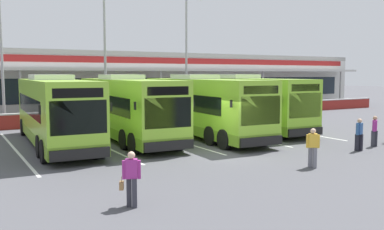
{
  "coord_description": "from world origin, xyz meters",
  "views": [
    {
      "loc": [
        -11.13,
        -16.44,
        3.83
      ],
      "look_at": [
        0.16,
        3.0,
        1.6
      ],
      "focal_mm": 39.11,
      "sensor_mm": 36.0,
      "label": 1
    }
  ],
  "objects_px": {
    "pedestrian_in_dark_coat": "(313,147)",
    "lamp_post_centre": "(105,43)",
    "coach_bus_centre": "(202,107)",
    "pedestrian_with_handbag": "(131,178)",
    "pedestrian_near_bin": "(375,130)",
    "lamp_post_east": "(186,47)",
    "coach_bus_leftmost": "(55,112)",
    "lamp_post_west": "(1,40)",
    "pedestrian_child": "(359,134)",
    "coach_bus_left_centre": "(127,109)",
    "coach_bus_right_centre": "(244,103)"
  },
  "relations": [
    {
      "from": "pedestrian_in_dark_coat",
      "to": "lamp_post_centre",
      "type": "relative_size",
      "value": 0.15
    },
    {
      "from": "coach_bus_centre",
      "to": "pedestrian_with_handbag",
      "type": "bearing_deg",
      "value": -129.82
    },
    {
      "from": "pedestrian_near_bin",
      "to": "lamp_post_east",
      "type": "xyz_separation_m",
      "value": [
        -0.13,
        19.92,
        5.42
      ]
    },
    {
      "from": "pedestrian_with_handbag",
      "to": "pedestrian_in_dark_coat",
      "type": "distance_m",
      "value": 8.36
    },
    {
      "from": "lamp_post_centre",
      "to": "lamp_post_east",
      "type": "bearing_deg",
      "value": 8.19
    },
    {
      "from": "pedestrian_near_bin",
      "to": "lamp_post_east",
      "type": "height_order",
      "value": "lamp_post_east"
    },
    {
      "from": "pedestrian_near_bin",
      "to": "coach_bus_leftmost",
      "type": "bearing_deg",
      "value": 148.13
    },
    {
      "from": "pedestrian_with_handbag",
      "to": "lamp_post_east",
      "type": "relative_size",
      "value": 0.15
    },
    {
      "from": "coach_bus_leftmost",
      "to": "pedestrian_with_handbag",
      "type": "distance_m",
      "value": 11.95
    },
    {
      "from": "pedestrian_in_dark_coat",
      "to": "lamp_post_west",
      "type": "distance_m",
      "value": 23.96
    },
    {
      "from": "pedestrian_child",
      "to": "lamp_post_centre",
      "type": "distance_m",
      "value": 20.97
    },
    {
      "from": "coach_bus_left_centre",
      "to": "lamp_post_centre",
      "type": "height_order",
      "value": "lamp_post_centre"
    },
    {
      "from": "pedestrian_near_bin",
      "to": "lamp_post_centre",
      "type": "xyz_separation_m",
      "value": [
        -8.29,
        18.75,
        5.42
      ]
    },
    {
      "from": "coach_bus_right_centre",
      "to": "pedestrian_in_dark_coat",
      "type": "relative_size",
      "value": 7.57
    },
    {
      "from": "pedestrian_child",
      "to": "coach_bus_left_centre",
      "type": "bearing_deg",
      "value": 132.41
    },
    {
      "from": "pedestrian_in_dark_coat",
      "to": "coach_bus_right_centre",
      "type": "bearing_deg",
      "value": 65.97
    },
    {
      "from": "pedestrian_in_dark_coat",
      "to": "lamp_post_west",
      "type": "xyz_separation_m",
      "value": [
        -9.26,
        21.42,
        5.42
      ]
    },
    {
      "from": "lamp_post_west",
      "to": "coach_bus_centre",
      "type": "bearing_deg",
      "value": -49.74
    },
    {
      "from": "coach_bus_centre",
      "to": "pedestrian_near_bin",
      "type": "height_order",
      "value": "coach_bus_centre"
    },
    {
      "from": "coach_bus_left_centre",
      "to": "coach_bus_right_centre",
      "type": "xyz_separation_m",
      "value": [
        8.71,
        0.15,
        0.0
      ]
    },
    {
      "from": "coach_bus_centre",
      "to": "coach_bus_right_centre",
      "type": "bearing_deg",
      "value": 17.04
    },
    {
      "from": "coach_bus_right_centre",
      "to": "lamp_post_centre",
      "type": "bearing_deg",
      "value": 124.55
    },
    {
      "from": "coach_bus_centre",
      "to": "lamp_post_west",
      "type": "xyz_separation_m",
      "value": [
        -9.91,
        11.7,
        4.5
      ]
    },
    {
      "from": "pedestrian_child",
      "to": "pedestrian_with_handbag",
      "type": "bearing_deg",
      "value": -169.11
    },
    {
      "from": "pedestrian_near_bin",
      "to": "lamp_post_west",
      "type": "distance_m",
      "value": 25.67
    },
    {
      "from": "pedestrian_child",
      "to": "lamp_post_east",
      "type": "xyz_separation_m",
      "value": [
        1.64,
        20.36,
        5.42
      ]
    },
    {
      "from": "pedestrian_child",
      "to": "lamp_post_centre",
      "type": "height_order",
      "value": "lamp_post_centre"
    },
    {
      "from": "lamp_post_west",
      "to": "coach_bus_left_centre",
      "type": "bearing_deg",
      "value": -62.55
    },
    {
      "from": "coach_bus_leftmost",
      "to": "coach_bus_centre",
      "type": "relative_size",
      "value": 1.0
    },
    {
      "from": "coach_bus_centre",
      "to": "pedestrian_with_handbag",
      "type": "distance_m",
      "value": 14.0
    },
    {
      "from": "coach_bus_leftmost",
      "to": "pedestrian_in_dark_coat",
      "type": "distance_m",
      "value": 13.47
    },
    {
      "from": "coach_bus_right_centre",
      "to": "lamp_post_east",
      "type": "relative_size",
      "value": 1.12
    },
    {
      "from": "coach_bus_leftmost",
      "to": "pedestrian_near_bin",
      "type": "xyz_separation_m",
      "value": [
        14.4,
        -8.95,
        -0.91
      ]
    },
    {
      "from": "coach_bus_leftmost",
      "to": "pedestrian_near_bin",
      "type": "relative_size",
      "value": 7.57
    },
    {
      "from": "lamp_post_west",
      "to": "coach_bus_leftmost",
      "type": "bearing_deg",
      "value": -82.37
    },
    {
      "from": "coach_bus_centre",
      "to": "lamp_post_east",
      "type": "height_order",
      "value": "lamp_post_east"
    },
    {
      "from": "pedestrian_in_dark_coat",
      "to": "lamp_post_west",
      "type": "relative_size",
      "value": 0.15
    },
    {
      "from": "coach_bus_left_centre",
      "to": "coach_bus_right_centre",
      "type": "bearing_deg",
      "value": 0.98
    },
    {
      "from": "pedestrian_with_handbag",
      "to": "coach_bus_centre",
      "type": "bearing_deg",
      "value": 50.18
    },
    {
      "from": "coach_bus_left_centre",
      "to": "pedestrian_near_bin",
      "type": "xyz_separation_m",
      "value": [
        10.34,
        -8.94,
        -0.91
      ]
    },
    {
      "from": "pedestrian_with_handbag",
      "to": "pedestrian_near_bin",
      "type": "bearing_deg",
      "value": 11.25
    },
    {
      "from": "coach_bus_right_centre",
      "to": "lamp_post_east",
      "type": "height_order",
      "value": "lamp_post_east"
    },
    {
      "from": "coach_bus_left_centre",
      "to": "pedestrian_with_handbag",
      "type": "relative_size",
      "value": 7.57
    },
    {
      "from": "pedestrian_near_bin",
      "to": "lamp_post_centre",
      "type": "distance_m",
      "value": 21.2
    },
    {
      "from": "coach_bus_leftmost",
      "to": "pedestrian_with_handbag",
      "type": "relative_size",
      "value": 7.57
    },
    {
      "from": "coach_bus_left_centre",
      "to": "lamp_post_west",
      "type": "xyz_separation_m",
      "value": [
        -5.48,
        10.54,
        4.5
      ]
    },
    {
      "from": "coach_bus_left_centre",
      "to": "coach_bus_right_centre",
      "type": "relative_size",
      "value": 1.0
    },
    {
      "from": "coach_bus_left_centre",
      "to": "pedestrian_child",
      "type": "height_order",
      "value": "coach_bus_left_centre"
    },
    {
      "from": "coach_bus_left_centre",
      "to": "pedestrian_with_handbag",
      "type": "bearing_deg",
      "value": -110.79
    },
    {
      "from": "pedestrian_near_bin",
      "to": "lamp_post_centre",
      "type": "height_order",
      "value": "lamp_post_centre"
    }
  ]
}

